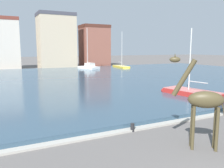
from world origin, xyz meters
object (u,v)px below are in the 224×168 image
object	(u,v)px
giraffe_statue	(203,101)
mooring_bollard	(132,127)
sailboat_red	(187,93)
sailboat_white	(88,68)
sailboat_yellow	(122,67)

from	to	relation	value
giraffe_statue	mooring_bollard	distance (m)	4.46
giraffe_statue	sailboat_red	distance (m)	12.39
giraffe_statue	mooring_bollard	world-z (taller)	giraffe_statue
giraffe_statue	sailboat_red	world-z (taller)	sailboat_red
sailboat_white	mooring_bollard	bearing A→B (deg)	-106.65
sailboat_red	giraffe_statue	bearing A→B (deg)	-131.22
sailboat_red	sailboat_yellow	world-z (taller)	sailboat_yellow
sailboat_yellow	mooring_bollard	size ratio (longest dim) A/B	17.92
giraffe_statue	sailboat_yellow	world-z (taller)	sailboat_yellow
sailboat_yellow	sailboat_red	bearing A→B (deg)	-107.89
sailboat_yellow	mooring_bollard	xyz separation A→B (m)	(-20.28, -38.12, -0.17)
sailboat_white	sailboat_red	world-z (taller)	sailboat_white
giraffe_statue	sailboat_yellow	xyz separation A→B (m)	(18.53, 41.63, -1.96)
mooring_bollard	sailboat_yellow	bearing A→B (deg)	61.99
sailboat_white	giraffe_statue	bearing A→B (deg)	-103.11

